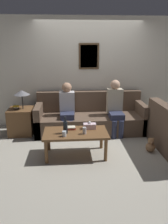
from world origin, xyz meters
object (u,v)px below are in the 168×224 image
teddy_bear (150,146)px  person_right (115,106)px  couch_main (90,118)px  wine_bottle (65,127)px  person_left (67,107)px  drinking_glass (64,134)px  coffee_table (76,135)px

teddy_bear → person_right: bearing=116.7°
couch_main → person_right: person_right is taller
wine_bottle → person_left: person_left is taller
couch_main → drinking_glass: 1.53m
coffee_table → person_right: (0.94, 1.02, 0.25)m
couch_main → person_right: (0.55, -0.19, 0.35)m
wine_bottle → teddy_bear: size_ratio=1.08×
person_right → teddy_bear: person_right is taller
person_right → coffee_table: bearing=-132.6°
couch_main → teddy_bear: (1.04, -1.17, -0.18)m
drinking_glass → person_left: (0.05, 1.27, 0.12)m
wine_bottle → teddy_bear: wine_bottle is taller
person_left → person_right: size_ratio=0.95×
drinking_glass → teddy_bear: (1.63, 0.22, -0.39)m
couch_main → wine_bottle: size_ratio=8.22×
wine_bottle → teddy_bear: (1.61, 0.08, -0.45)m
wine_bottle → person_left: size_ratio=0.26×
coffee_table → drinking_glass: 0.29m
drinking_glass → person_left: 1.28m
teddy_bear → wine_bottle: bearing=-177.2°
drinking_glass → person_right: 1.66m
person_left → person_right: 1.09m
person_left → teddy_bear: 1.96m
coffee_table → drinking_glass: bearing=-138.1°
coffee_table → person_right: person_right is taller
coffee_table → person_right: bearing=47.4°
wine_bottle → drinking_glass: size_ratio=3.21×
person_right → drinking_glass: bearing=-133.5°
wine_bottle → teddy_bear: 1.67m
coffee_table → wine_bottle: bearing=-167.4°
drinking_glass → teddy_bear: bearing=7.6°
person_right → couch_main: bearing=160.6°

